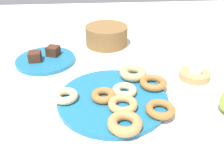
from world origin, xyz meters
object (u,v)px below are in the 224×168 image
(donut_4, at_px, (133,73))
(brownie_far, at_px, (53,51))
(donut_3, at_px, (103,95))
(donut_7, at_px, (153,83))
(donut_6, at_px, (125,123))
(brownie_near, at_px, (35,57))
(donut_2, at_px, (160,109))
(candle_holder, at_px, (194,75))
(donut_0, at_px, (125,90))
(basket, at_px, (107,36))
(cake_plate, at_px, (46,60))
(donut_1, at_px, (123,104))
(donut_5, at_px, (65,96))
(tealight, at_px, (195,70))
(donut_plate, at_px, (113,99))

(donut_4, xyz_separation_m, brownie_far, (-0.30, 0.20, 0.00))
(donut_4, distance_m, brownie_far, 0.37)
(donut_3, bearing_deg, donut_7, 19.48)
(donut_6, relative_size, brownie_near, 2.01)
(donut_2, bearing_deg, brownie_near, 139.06)
(donut_2, height_order, candle_holder, donut_2)
(donut_0, relative_size, basket, 0.41)
(cake_plate, relative_size, basket, 1.24)
(donut_1, bearing_deg, brownie_far, 123.03)
(donut_5, xyz_separation_m, tealight, (0.46, 0.12, 0.00))
(donut_3, distance_m, tealight, 0.36)
(donut_3, xyz_separation_m, donut_4, (0.11, 0.13, 0.00))
(donut_plate, bearing_deg, brownie_far, 124.39)
(donut_1, height_order, cake_plate, donut_1)
(donut_4, relative_size, cake_plate, 0.40)
(candle_holder, bearing_deg, tealight, 90.00)
(donut_7, xyz_separation_m, brownie_far, (-0.36, 0.27, 0.01))
(donut_7, distance_m, tealight, 0.18)
(brownie_near, bearing_deg, basket, 30.55)
(donut_4, height_order, brownie_near, brownie_near)
(cake_plate, bearing_deg, donut_6, -57.94)
(donut_plate, distance_m, tealight, 0.33)
(donut_3, distance_m, brownie_near, 0.38)
(tealight, bearing_deg, donut_6, -137.78)
(donut_6, height_order, tealight, donut_6)
(donut_3, distance_m, donut_7, 0.18)
(donut_1, bearing_deg, donut_plate, 114.31)
(donut_4, bearing_deg, donut_6, -103.32)
(tealight, bearing_deg, donut_1, -148.06)
(donut_2, xyz_separation_m, brownie_far, (-0.35, 0.41, 0.01))
(cake_plate, distance_m, basket, 0.31)
(donut_4, xyz_separation_m, tealight, (0.23, 0.00, 0.00))
(donut_2, distance_m, tealight, 0.27)
(donut_1, distance_m, donut_5, 0.18)
(cake_plate, height_order, brownie_far, brownie_far)
(donut_5, bearing_deg, basket, 71.11)
(tealight, bearing_deg, basket, 132.45)
(donut_3, xyz_separation_m, basket, (0.04, 0.46, 0.02))
(donut_5, height_order, donut_6, donut_6)
(donut_2, height_order, donut_5, donut_5)
(donut_3, distance_m, donut_6, 0.14)
(donut_6, bearing_deg, brownie_near, 126.48)
(cake_plate, relative_size, candle_holder, 2.15)
(tealight, relative_size, basket, 0.26)
(donut_0, bearing_deg, cake_plate, 136.36)
(donut_5, relative_size, cake_plate, 0.33)
(brownie_far, xyz_separation_m, basket, (0.23, 0.13, 0.01))
(donut_plate, bearing_deg, tealight, 21.41)
(donut_plate, xyz_separation_m, donut_5, (-0.15, -0.00, 0.02))
(donut_6, bearing_deg, donut_plate, 98.36)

